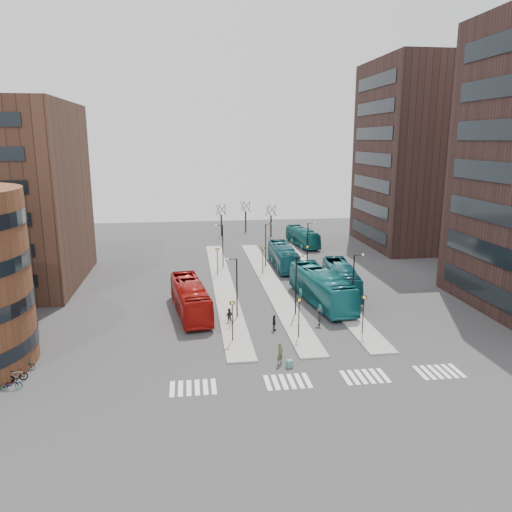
{
  "coord_description": "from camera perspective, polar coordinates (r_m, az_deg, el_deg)",
  "views": [
    {
      "loc": [
        -7.91,
        -29.43,
        17.63
      ],
      "look_at": [
        -0.69,
        23.84,
        5.0
      ],
      "focal_mm": 35.0,
      "sensor_mm": 36.0,
      "label": 1
    }
  ],
  "objects": [
    {
      "name": "traveller",
      "position": [
        40.71,
        2.78,
        -11.05
      ],
      "size": [
        0.77,
        0.77,
        1.81
      ],
      "primitive_type": "imported",
      "rotation": [
        0.0,
        0.0,
        0.78
      ],
      "color": "#4D4B2E",
      "rests_on": "ground"
    },
    {
      "name": "crosswalk_stripes",
      "position": [
        39.0,
        7.71,
        -13.77
      ],
      "size": [
        22.35,
        2.4,
        0.01
      ],
      "color": "silver",
      "rests_on": "ground"
    },
    {
      "name": "ground",
      "position": [
        35.2,
        6.62,
        -16.93
      ],
      "size": [
        160.0,
        160.0,
        0.0
      ],
      "primitive_type": "plane",
      "color": "#2D2D2F",
      "rests_on": "ground"
    },
    {
      "name": "bare_trees",
      "position": [
        93.89,
        -1.16,
        4.08
      ],
      "size": [
        10.97,
        8.14,
        5.9
      ],
      "color": "black",
      "rests_on": "ground"
    },
    {
      "name": "teal_bus_b",
      "position": [
        70.06,
        3.12,
        -0.04
      ],
      "size": [
        2.72,
        11.34,
        3.15
      ],
      "primitive_type": "imported",
      "rotation": [
        0.0,
        0.0,
        -0.01
      ],
      "color": "#135260",
      "rests_on": "ground"
    },
    {
      "name": "red_bus",
      "position": [
        52.05,
        -7.53,
        -4.76
      ],
      "size": [
        4.37,
        12.18,
        3.32
      ],
      "primitive_type": "imported",
      "rotation": [
        0.0,
        0.0,
        0.14
      ],
      "color": "#A0100C",
      "rests_on": "ground"
    },
    {
      "name": "sign_poles",
      "position": [
        55.41,
        2.46,
        -2.74
      ],
      "size": [
        12.45,
        22.12,
        3.65
      ],
      "color": "black",
      "rests_on": "ground"
    },
    {
      "name": "lamp_posts",
      "position": [
        60.05,
        2.61,
        -0.32
      ],
      "size": [
        14.04,
        20.24,
        6.12
      ],
      "color": "black",
      "rests_on": "ground"
    },
    {
      "name": "tower_far",
      "position": [
        88.92,
        19.29,
        10.8
      ],
      "size": [
        20.12,
        20.0,
        30.0
      ],
      "color": "#2F1E1A",
      "rests_on": "ground"
    },
    {
      "name": "bicycle_mid",
      "position": [
        42.05,
        -25.7,
        -12.25
      ],
      "size": [
        1.62,
        1.03,
        0.95
      ],
      "primitive_type": "imported",
      "rotation": [
        0.0,
        0.0,
        1.98
      ],
      "color": "gray",
      "rests_on": "ground"
    },
    {
      "name": "commuter_a",
      "position": [
        49.29,
        -3.1,
        -6.83
      ],
      "size": [
        0.86,
        0.75,
        1.49
      ],
      "primitive_type": "imported",
      "rotation": [
        0.0,
        0.0,
        2.84
      ],
      "color": "black",
      "rests_on": "ground"
    },
    {
      "name": "island_mid",
      "position": [
        62.75,
        1.68,
        -3.03
      ],
      "size": [
        2.5,
        45.0,
        0.15
      ],
      "primitive_type": "cube",
      "color": "gray",
      "rests_on": "ground"
    },
    {
      "name": "teal_bus_d",
      "position": [
        84.79,
        5.33,
        2.18
      ],
      "size": [
        3.83,
        10.84,
        2.96
      ],
      "primitive_type": "imported",
      "rotation": [
        0.0,
        0.0,
        0.13
      ],
      "color": "#125B5C",
      "rests_on": "ground"
    },
    {
      "name": "commuter_c",
      "position": [
        49.07,
        7.2,
        -6.92
      ],
      "size": [
        0.85,
        1.18,
        1.65
      ],
      "primitive_type": "imported",
      "rotation": [
        0.0,
        0.0,
        4.47
      ],
      "color": "black",
      "rests_on": "ground"
    },
    {
      "name": "island_right",
      "position": [
        63.97,
        6.99,
        -2.81
      ],
      "size": [
        2.5,
        45.0,
        0.15
      ],
      "primitive_type": "cube",
      "color": "gray",
      "rests_on": "ground"
    },
    {
      "name": "teal_bus_a",
      "position": [
        55.11,
        7.5,
        -3.56
      ],
      "size": [
        4.6,
        13.37,
        3.65
      ],
      "primitive_type": "imported",
      "rotation": [
        0.0,
        0.0,
        0.12
      ],
      "color": "#166B71",
      "rests_on": "ground"
    },
    {
      "name": "teal_bus_c",
      "position": [
        59.55,
        9.67,
        -2.55
      ],
      "size": [
        4.14,
        12.0,
        3.27
      ],
      "primitive_type": "imported",
      "rotation": [
        0.0,
        0.0,
        -0.12
      ],
      "color": "#124E5A",
      "rests_on": "ground"
    },
    {
      "name": "commuter_b",
      "position": [
        47.37,
        2.1,
        -7.65
      ],
      "size": [
        0.43,
        0.91,
        1.52
      ],
      "primitive_type": "imported",
      "rotation": [
        0.0,
        0.0,
        1.63
      ],
      "color": "black",
      "rests_on": "ground"
    },
    {
      "name": "island_left",
      "position": [
        62.09,
        -3.8,
        -3.23
      ],
      "size": [
        2.5,
        45.0,
        0.15
      ],
      "primitive_type": "cube",
      "color": "gray",
      "rests_on": "ground"
    },
    {
      "name": "suitcase",
      "position": [
        40.45,
        3.85,
        -12.17
      ],
      "size": [
        0.56,
        0.49,
        0.61
      ],
      "primitive_type": "cube",
      "rotation": [
        0.0,
        0.0,
        0.25
      ],
      "color": "#1C2F9C",
      "rests_on": "ground"
    },
    {
      "name": "bicycle_near",
      "position": [
        41.07,
        -26.2,
        -13.04
      ],
      "size": [
        1.55,
        0.64,
        0.79
      ],
      "primitive_type": "imported",
      "rotation": [
        0.0,
        0.0,
        1.65
      ],
      "color": "gray",
      "rests_on": "ground"
    },
    {
      "name": "bicycle_far",
      "position": [
        43.74,
        -24.93,
        -11.28
      ],
      "size": [
        1.57,
        0.61,
        0.81
      ],
      "primitive_type": "imported",
      "rotation": [
        0.0,
        0.0,
        1.62
      ],
      "color": "gray",
      "rests_on": "ground"
    }
  ]
}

